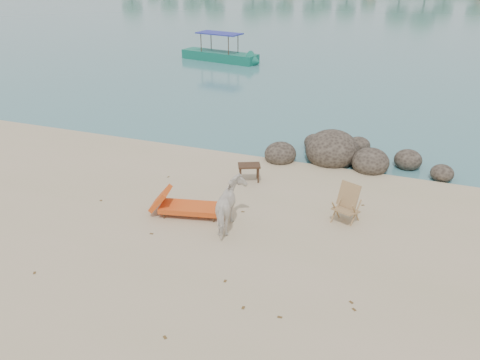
# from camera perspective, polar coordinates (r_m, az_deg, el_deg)

# --- Properties ---
(boulders) EXTENTS (6.34, 3.00, 1.40)m
(boulders) POSITION_cam_1_polar(r_m,az_deg,el_deg) (17.01, 12.21, 3.13)
(boulders) COLOR black
(boulders) RESTS_ON ground
(cow) EXTENTS (1.03, 1.67, 1.31)m
(cow) POSITION_cam_1_polar(r_m,az_deg,el_deg) (12.28, -1.12, -3.33)
(cow) COLOR silver
(cow) RESTS_ON ground
(side_table) EXTENTS (0.82, 0.69, 0.57)m
(side_table) POSITION_cam_1_polar(r_m,az_deg,el_deg) (15.04, 1.11, 0.77)
(side_table) COLOR #322314
(side_table) RESTS_ON ground
(lounge_chair) EXTENTS (2.27, 1.19, 0.65)m
(lounge_chair) POSITION_cam_1_polar(r_m,az_deg,el_deg) (13.12, -6.01, -3.11)
(lounge_chair) COLOR red
(lounge_chair) RESTS_ON ground
(deck_chair) EXTENTS (0.86, 0.90, 1.01)m
(deck_chair) POSITION_cam_1_polar(r_m,az_deg,el_deg) (12.96, 12.83, -3.12)
(deck_chair) COLOR #9D774E
(deck_chair) RESTS_ON ground
(boat_near) EXTENTS (6.50, 2.63, 3.09)m
(boat_near) POSITION_cam_1_polar(r_m,az_deg,el_deg) (33.80, -2.53, 16.97)
(boat_near) COLOR #126652
(boat_near) RESTS_ON water
(dead_leaves) EXTENTS (7.88, 6.81, 0.00)m
(dead_leaves) POSITION_cam_1_polar(r_m,az_deg,el_deg) (11.59, -2.54, -9.06)
(dead_leaves) COLOR brown
(dead_leaves) RESTS_ON ground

